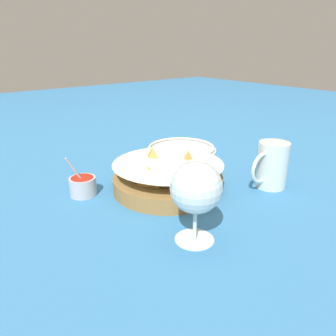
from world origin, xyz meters
name	(u,v)px	position (x,y,z in m)	size (l,w,h in m)	color
ground_plane	(174,183)	(0.00, 0.00, 0.00)	(4.00, 4.00, 0.00)	teal
food_basket	(168,177)	(0.03, 0.02, 0.03)	(0.26, 0.26, 0.09)	olive
sauce_cup	(83,185)	(0.21, -0.08, 0.02)	(0.07, 0.06, 0.10)	#B7B7BC
wine_glass	(196,190)	(0.13, 0.22, 0.10)	(0.09, 0.09, 0.15)	silver
beer_mug	(271,167)	(-0.17, 0.16, 0.05)	(0.12, 0.07, 0.11)	silver
side_plate	(181,148)	(-0.20, -0.20, 0.01)	(0.23, 0.23, 0.01)	white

